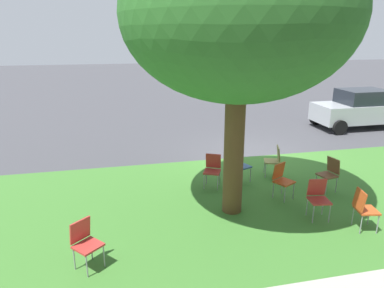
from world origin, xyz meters
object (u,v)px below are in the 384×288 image
Objects in this scene: chair_4 at (85,240)px; chair_5 at (330,172)px; chair_7 at (282,178)px; parked_car at (359,109)px; chair_6 at (274,159)px; chair_1 at (213,168)px; chair_0 at (364,207)px; chair_3 at (318,196)px; street_tree at (239,16)px; chair_2 at (240,164)px.

chair_5 is at bearing -162.13° from chair_4.
parked_car reaches higher than chair_7.
chair_4 is at bearing 34.40° from parked_car.
parked_car is at bearing -143.92° from chair_6.
chair_1 is 1.00× the size of chair_7.
chair_7 is at bearing -61.35° from chair_0.
chair_6 is at bearing -92.44° from chair_3.
chair_3 is 0.24× the size of parked_car.
parked_car reaches higher than chair_6.
chair_3 is at bearing 157.80° from street_tree.
parked_car is at bearing -147.28° from chair_2.
chair_0 is at bearing 77.13° from chair_5.
chair_2 and chair_6 have the same top height.
parked_car is (-6.01, -6.73, 0.32)m from chair_3.
chair_1 is 1.00× the size of chair_2.
parked_car is (-5.38, -7.38, 0.32)m from chair_0.
chair_0 is (-2.36, 1.36, -3.71)m from street_tree.
chair_0 and chair_4 have the same top height.
chair_6 is 0.24× the size of parked_car.
chair_4 is 6.20m from chair_5.
chair_3 is 1.13m from chair_7.
chair_7 is at bearing 120.65° from chair_2.
chair_1 is 9.08m from parked_car.
parked_car is (-7.01, -4.50, 0.32)m from chair_2.
chair_2 is 0.24× the size of parked_car.
chair_1 is 2.77m from chair_3.
street_tree reaches higher than chair_4.
street_tree is at bearing 64.45° from chair_2.
chair_4 is at bearing 37.31° from chair_2.
street_tree is at bearing -22.20° from chair_3.
parked_car is at bearing -131.86° from chair_5.
chair_0 is 1.00× the size of chair_7.
chair_6 is (-0.10, -2.42, 0.00)m from chair_3.
chair_1 is 1.93m from chair_6.
chair_5 and chair_7 have the same top height.
chair_5 is (-2.78, -0.49, -3.71)m from street_tree.
street_tree is 4.60m from chair_0.
chair_6 is (-4.95, -3.13, 0.00)m from chair_4.
chair_6 is at bearing -170.61° from chair_1.
chair_2 is 1.00× the size of chair_6.
chair_2 and chair_3 have the same top height.
street_tree is at bearing 10.09° from chair_5.
chair_6 is at bearing 36.08° from parked_car.
chair_7 is (-0.68, 1.14, 0.00)m from chair_2.
chair_5 is 1.00× the size of chair_6.
chair_3 is 1.00× the size of chair_4.
chair_7 is at bearing -73.61° from chair_3.
chair_3 is at bearing 48.22° from parked_car.
chair_7 is (-4.52, -1.79, 0.00)m from chair_4.
chair_0 and chair_3 have the same top height.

